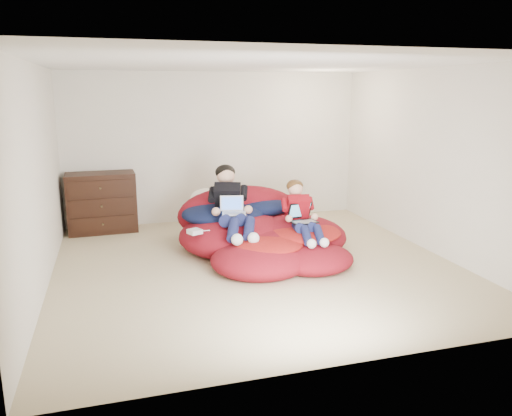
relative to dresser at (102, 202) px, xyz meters
The scene contains 9 objects.
room_shell 2.93m from the dresser, 49.46° to the right, with size 5.10×5.10×2.77m.
dresser is the anchor object (origin of this frame).
beanbag_pile 2.69m from the dresser, 38.19° to the right, with size 2.33×2.41×0.89m.
cream_pillow 1.73m from the dresser, 28.95° to the right, with size 0.47×0.30×0.30m, color white.
older_boy 2.37m from the dresser, 43.09° to the right, with size 0.50×1.29×0.85m.
younger_boy 3.28m from the dresser, 38.43° to the right, with size 0.36×1.01×0.71m.
laptop_white 2.43m from the dresser, 44.98° to the right, with size 0.35×0.32×0.23m.
laptop_black 3.31m from the dresser, 39.02° to the right, with size 0.37×0.37×0.24m.
power_adapter 2.22m from the dresser, 58.34° to the right, with size 0.15×0.15×0.06m, color silver.
Camera 1 is at (-1.69, -5.83, 2.19)m, focal length 35.00 mm.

